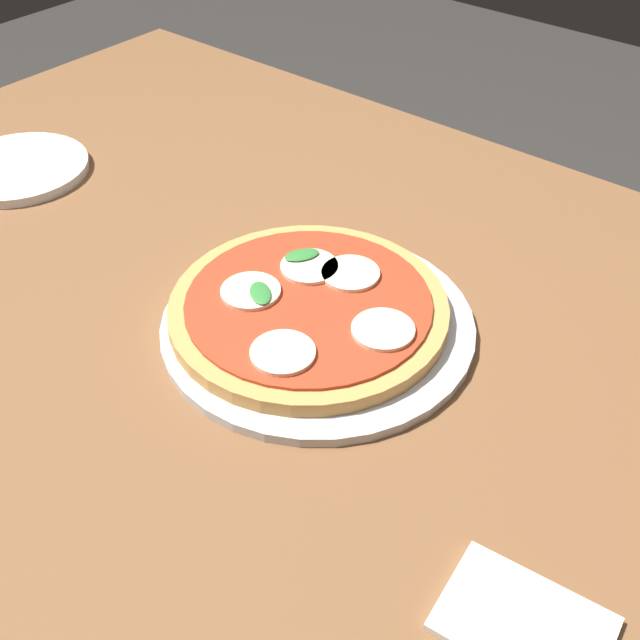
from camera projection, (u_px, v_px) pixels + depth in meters
The scene contains 6 objects.
ground_plane at pixel (293, 626), 1.39m from camera, with size 6.00×6.00×0.00m, color #2D2B28.
dining_table at pixel (282, 359), 0.97m from camera, with size 1.58×1.04×0.73m.
serving_tray at pixel (320, 323), 0.89m from camera, with size 0.35×0.35×0.01m, color silver.
pizza at pixel (310, 307), 0.88m from camera, with size 0.31×0.31×0.03m.
plate_white at pixel (18, 168), 1.15m from camera, with size 0.20×0.20×0.01m, color white.
napkin at pixel (524, 624), 0.61m from camera, with size 0.13×0.09×0.01m, color white.
Camera 1 is at (0.49, -0.52, 1.31)m, focal length 44.09 mm.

